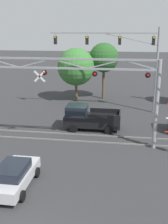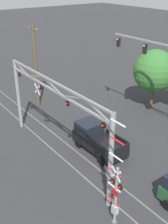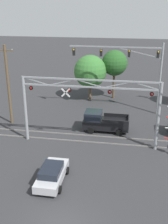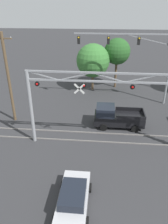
{
  "view_description": "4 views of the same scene",
  "coord_description": "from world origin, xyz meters",
  "views": [
    {
      "loc": [
        4.08,
        -8.58,
        8.65
      ],
      "look_at": [
        0.67,
        14.17,
        1.73
      ],
      "focal_mm": 45.0,
      "sensor_mm": 36.0,
      "label": 1
    },
    {
      "loc": [
        16.26,
        2.11,
        13.31
      ],
      "look_at": [
        -0.2,
        14.36,
        3.13
      ],
      "focal_mm": 45.0,
      "sensor_mm": 36.0,
      "label": 2
    },
    {
      "loc": [
        3.62,
        -13.03,
        13.06
      ],
      "look_at": [
        -0.68,
        12.47,
        2.93
      ],
      "focal_mm": 45.0,
      "sensor_mm": 36.0,
      "label": 3
    },
    {
      "loc": [
        -0.37,
        -4.62,
        11.36
      ],
      "look_at": [
        -2.06,
        13.49,
        2.07
      ],
      "focal_mm": 35.0,
      "sensor_mm": 36.0,
      "label": 4
    }
  ],
  "objects": [
    {
      "name": "rail_track_far",
      "position": [
        0.0,
        13.15,
        0.05
      ],
      "size": [
        80.0,
        0.08,
        0.1
      ],
      "primitive_type": "cube",
      "color": "gray",
      "rests_on": "ground_plane"
    },
    {
      "name": "crossing_gantry",
      "position": [
        -0.01,
        11.43,
        4.28
      ],
      "size": [
        13.05,
        0.31,
        6.57
      ],
      "color": "gray",
      "rests_on": "ground_plane"
    },
    {
      "name": "traffic_signal_span",
      "position": [
        4.41,
        20.81,
        6.1
      ],
      "size": [
        11.13,
        0.39,
        8.73
      ],
      "color": "gray",
      "rests_on": "ground_plane"
    },
    {
      "name": "sedan_waiting",
      "position": [
        -1.88,
        4.66,
        0.74
      ],
      "size": [
        2.02,
        4.22,
        1.43
      ],
      "color": "#B7B7BC",
      "rests_on": "ground_plane"
    },
    {
      "name": "pickup_truck_lead",
      "position": [
        1.05,
        14.79,
        1.01
      ],
      "size": [
        4.88,
        2.34,
        2.13
      ],
      "color": "black",
      "rests_on": "ground_plane"
    },
    {
      "name": "background_tree_beyond_span",
      "position": [
        -1.9,
        24.87,
        4.11
      ],
      "size": [
        4.52,
        4.52,
        6.38
      ],
      "color": "brown",
      "rests_on": "ground_plane"
    },
    {
      "name": "rail_track_near",
      "position": [
        0.0,
        11.71,
        0.05
      ],
      "size": [
        80.0,
        0.08,
        0.1
      ],
      "primitive_type": "cube",
      "color": "gray",
      "rests_on": "ground_plane"
    },
    {
      "name": "utility_pole_left",
      "position": [
        -9.6,
        15.04,
        4.62
      ],
      "size": [
        1.8,
        0.28,
        8.95
      ],
      "color": "brown",
      "rests_on": "ground_plane"
    },
    {
      "name": "background_tree_far_right_verge",
      "position": [
        1.35,
        26.16,
        5.12
      ],
      "size": [
        3.58,
        3.58,
        6.94
      ],
      "color": "brown",
      "rests_on": "ground_plane"
    }
  ]
}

